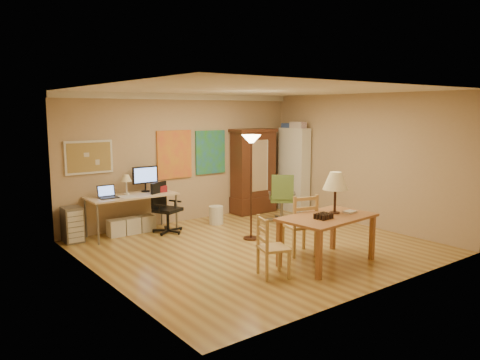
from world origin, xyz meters
TOP-DOWN VIEW (x-y plane):
  - floor at (0.00, 0.00)m, footprint 5.50×5.50m
  - crown_molding at (0.00, 2.46)m, footprint 5.50×0.08m
  - corkboard at (-2.05, 2.47)m, footprint 0.90×0.04m
  - art_panel_left at (-0.25, 2.47)m, footprint 0.80×0.04m
  - art_panel_right at (0.65, 2.47)m, footprint 0.75×0.04m
  - dining_table at (0.40, -1.28)m, footprint 1.57×1.03m
  - ladder_chair_back at (0.29, -0.74)m, footprint 0.57×0.55m
  - ladder_chair_left at (-0.78, -1.25)m, footprint 0.50×0.51m
  - torchiere_lamp at (0.21, 0.47)m, footprint 0.35×0.35m
  - computer_desk at (-1.36, 2.16)m, footprint 1.68×0.74m
  - office_chair_black at (-0.81, 1.84)m, footprint 0.60×0.60m
  - office_chair_green at (1.57, 1.13)m, footprint 0.66×0.66m
  - drawer_cart at (-2.48, 2.26)m, footprint 0.32×0.39m
  - armoire at (1.67, 2.24)m, footprint 1.06×0.50m
  - bookshelf at (2.55, 1.80)m, footprint 0.29×0.78m
  - wastebin at (0.35, 1.83)m, footprint 0.30×0.30m

SIDE VIEW (x-z plane):
  - floor at x=0.00m, z-range 0.00..0.00m
  - wastebin at x=0.35m, z-range 0.00..0.38m
  - office_chair_black at x=-0.81m, z-range -0.23..0.75m
  - office_chair_green at x=1.57m, z-range -0.24..0.80m
  - drawer_cart at x=-2.48m, z-range 0.00..0.64m
  - ladder_chair_left at x=-0.78m, z-range -0.03..0.86m
  - computer_desk at x=-1.36m, z-range -0.17..1.10m
  - ladder_chair_back at x=0.29m, z-range -0.03..0.98m
  - armoire at x=1.67m, z-range -0.13..1.82m
  - dining_table at x=0.40m, z-range 0.19..1.59m
  - bookshelf at x=2.55m, z-range 0.00..1.95m
  - art_panel_left at x=-0.25m, z-range 0.95..1.95m
  - art_panel_right at x=0.65m, z-range 0.98..1.92m
  - corkboard at x=-2.05m, z-range 1.19..1.81m
  - torchiere_lamp at x=0.21m, z-range 0.58..2.51m
  - crown_molding at x=0.00m, z-range 2.58..2.70m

